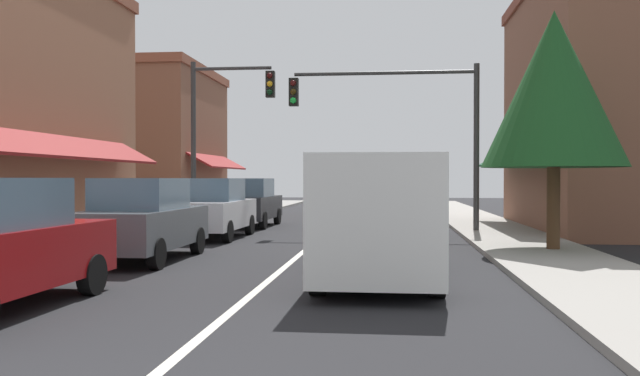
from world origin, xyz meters
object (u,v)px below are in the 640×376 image
at_px(parked_car_third_left, 213,209).
at_px(parked_car_second_left, 142,220).
at_px(parked_car_far_left, 249,203).
at_px(traffic_signal_left_corner, 219,119).
at_px(tree_right_near, 554,90).
at_px(traffic_signal_mast_arm, 407,116).
at_px(van_in_lane, 379,214).

bearing_deg(parked_car_third_left, parked_car_second_left, -90.15).
relative_size(parked_car_second_left, parked_car_far_left, 1.00).
height_order(traffic_signal_left_corner, tree_right_near, traffic_signal_left_corner).
height_order(parked_car_second_left, parked_car_far_left, same).
relative_size(traffic_signal_left_corner, tree_right_near, 1.03).
xyz_separation_m(parked_car_far_left, traffic_signal_mast_arm, (5.68, -2.43, 2.90)).
distance_m(parked_car_far_left, traffic_signal_mast_arm, 6.82).
bearing_deg(traffic_signal_mast_arm, parked_car_far_left, 156.86).
relative_size(parked_car_far_left, traffic_signal_left_corner, 0.70).
xyz_separation_m(traffic_signal_left_corner, tree_right_near, (9.72, -6.59, -0.00)).
bearing_deg(traffic_signal_mast_arm, parked_car_second_left, -126.89).
bearing_deg(traffic_signal_mast_arm, van_in_lane, -94.10).
bearing_deg(traffic_signal_left_corner, tree_right_near, -34.12).
bearing_deg(traffic_signal_mast_arm, parked_car_third_left, -157.71).
relative_size(parked_car_second_left, parked_car_third_left, 1.00).
height_order(parked_car_second_left, parked_car_third_left, same).
bearing_deg(parked_car_far_left, van_in_lane, -67.28).
distance_m(van_in_lane, traffic_signal_left_corner, 12.71).
xyz_separation_m(parked_car_far_left, van_in_lane, (4.97, -12.30, 0.27)).
xyz_separation_m(van_in_lane, tree_right_near, (3.97, 4.42, 2.69)).
xyz_separation_m(parked_car_third_left, traffic_signal_left_corner, (-0.72, 3.49, 2.96)).
bearing_deg(van_in_lane, parked_car_second_left, 157.43).
relative_size(parked_car_third_left, traffic_signal_mast_arm, 0.68).
relative_size(traffic_signal_mast_arm, tree_right_near, 1.07).
bearing_deg(parked_car_second_left, parked_car_third_left, 89.33).
xyz_separation_m(parked_car_third_left, van_in_lane, (5.03, -7.52, 0.27)).
height_order(parked_car_third_left, van_in_lane, van_in_lane).
height_order(traffic_signal_mast_arm, tree_right_near, tree_right_near).
xyz_separation_m(parked_car_second_left, parked_car_far_left, (0.11, 10.15, 0.00)).
relative_size(parked_car_second_left, traffic_signal_left_corner, 0.70).
relative_size(parked_car_second_left, van_in_lane, 0.79).
distance_m(parked_car_second_left, parked_car_third_left, 5.37).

